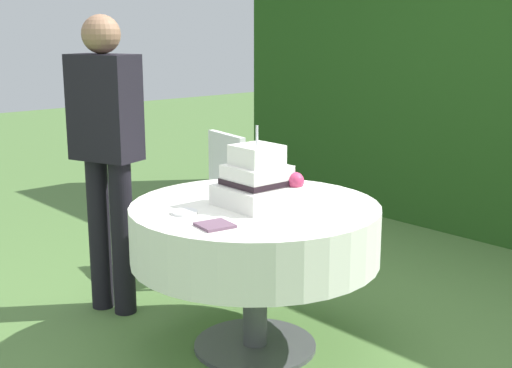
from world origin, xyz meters
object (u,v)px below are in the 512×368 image
at_px(cake_table, 255,233).
at_px(napkin_stack, 215,225).
at_px(wedding_cake, 258,182).
at_px(serving_plate_near, 184,212).
at_px(standing_person, 106,145).
at_px(serving_plate_far, 295,187).
at_px(garden_chair, 213,191).

relative_size(cake_table, napkin_stack, 8.62).
xyz_separation_m(wedding_cake, serving_plate_near, (-0.11, -0.34, -0.11)).
distance_m(cake_table, standing_person, 0.98).
xyz_separation_m(serving_plate_far, garden_chair, (-0.84, 0.12, -0.19)).
bearing_deg(napkin_stack, wedding_cake, 111.15).
bearing_deg(serving_plate_far, napkin_stack, -69.82).
bearing_deg(standing_person, cake_table, 17.56).
xyz_separation_m(cake_table, wedding_cake, (0.02, 0.00, 0.25)).
bearing_deg(standing_person, serving_plate_far, 40.94).
xyz_separation_m(napkin_stack, garden_chair, (-1.12, 0.87, -0.19)).
bearing_deg(cake_table, napkin_stack, -66.37).
relative_size(cake_table, garden_chair, 1.32).
height_order(wedding_cake, napkin_stack, wedding_cake).
xyz_separation_m(wedding_cake, garden_chair, (-0.97, 0.49, -0.30)).
relative_size(wedding_cake, serving_plate_far, 2.99).
xyz_separation_m(serving_plate_far, napkin_stack, (0.27, -0.75, 0.00)).
bearing_deg(cake_table, serving_plate_near, -104.99).
distance_m(wedding_cake, napkin_stack, 0.41).
bearing_deg(standing_person, wedding_cake, 17.46).
height_order(serving_plate_near, napkin_stack, same).
height_order(napkin_stack, garden_chair, garden_chair).
distance_m(cake_table, garden_chair, 1.08).
relative_size(cake_table, standing_person, 0.74).
bearing_deg(serving_plate_far, cake_table, -73.29).
bearing_deg(cake_table, garden_chair, 152.46).
xyz_separation_m(cake_table, serving_plate_far, (-0.11, 0.38, 0.14)).
distance_m(wedding_cake, serving_plate_far, 0.41).
xyz_separation_m(cake_table, garden_chair, (-0.96, 0.50, -0.05)).
bearing_deg(napkin_stack, garden_chair, 142.22).
bearing_deg(serving_plate_near, serving_plate_far, 91.83).
bearing_deg(garden_chair, wedding_cake, -26.95).
bearing_deg(serving_plate_near, standing_person, 175.25).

